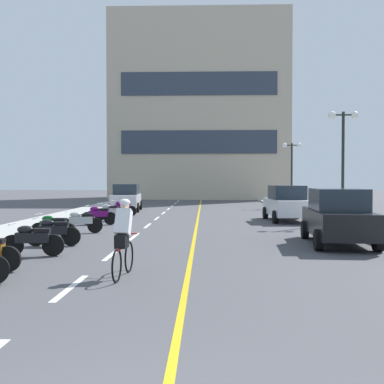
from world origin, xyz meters
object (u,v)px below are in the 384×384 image
(parked_car_near, at_px, (338,216))
(motorcycle_5, at_px, (53,226))
(street_lamp_mid, at_px, (343,141))
(motorcycle_7, at_px, (99,215))
(street_lamp_far, at_px, (292,159))
(motorcycle_3, at_px, (32,239))
(cyclist_rider, at_px, (123,236))
(parked_car_mid, at_px, (287,203))
(motorcycle_8, at_px, (109,212))
(motorcycle_9, at_px, (122,208))
(motorcycle_6, at_px, (80,221))
(parked_car_far, at_px, (126,197))
(motorcycle_4, at_px, (53,231))

(parked_car_near, bearing_deg, motorcycle_5, 174.82)
(street_lamp_mid, bearing_deg, motorcycle_7, -174.59)
(street_lamp_mid, xyz_separation_m, street_lamp_far, (-0.01, 12.94, -0.30))
(motorcycle_3, relative_size, cyclist_rider, 0.96)
(parked_car_mid, relative_size, motorcycle_8, 2.54)
(street_lamp_mid, height_order, motorcycle_9, street_lamp_mid)
(parked_car_near, distance_m, motorcycle_6, 9.65)
(motorcycle_5, bearing_deg, street_lamp_far, 58.28)
(motorcycle_7, bearing_deg, cyclist_rider, -74.22)
(motorcycle_7, bearing_deg, street_lamp_mid, 5.41)
(parked_car_far, bearing_deg, cyclist_rider, -80.36)
(parked_car_far, bearing_deg, motorcycle_4, -88.30)
(motorcycle_4, height_order, motorcycle_5, same)
(street_lamp_mid, xyz_separation_m, motorcycle_5, (-12.04, -6.53, -3.52))
(motorcycle_8, relative_size, cyclist_rider, 0.95)
(parked_car_mid, height_order, motorcycle_3, parked_car_mid)
(parked_car_mid, xyz_separation_m, motorcycle_4, (-9.02, -9.08, -0.44))
(motorcycle_5, height_order, motorcycle_6, same)
(street_lamp_far, relative_size, motorcycle_4, 2.84)
(motorcycle_3, distance_m, motorcycle_6, 5.37)
(parked_car_far, bearing_deg, street_lamp_far, 21.05)
(parked_car_mid, distance_m, motorcycle_3, 14.20)
(motorcycle_9, distance_m, cyclist_rider, 16.83)
(street_lamp_mid, distance_m, parked_car_mid, 4.12)
(street_lamp_far, bearing_deg, motorcycle_5, -121.72)
(street_lamp_far, bearing_deg, street_lamp_mid, -89.96)
(parked_car_mid, relative_size, motorcycle_5, 2.51)
(street_lamp_far, relative_size, motorcycle_9, 2.85)
(motorcycle_9, bearing_deg, motorcycle_8, -91.15)
(parked_car_near, bearing_deg, street_lamp_mid, 72.17)
(parked_car_mid, bearing_deg, motorcycle_5, -141.45)
(street_lamp_far, distance_m, parked_car_mid, 12.45)
(parked_car_mid, relative_size, motorcycle_4, 2.50)
(motorcycle_4, xyz_separation_m, motorcycle_8, (-0.06, 8.84, 0.00))
(motorcycle_3, distance_m, motorcycle_9, 14.00)
(motorcycle_7, distance_m, motorcycle_9, 5.15)
(motorcycle_4, relative_size, motorcycle_7, 1.00)
(parked_car_far, distance_m, motorcycle_7, 9.44)
(motorcycle_4, distance_m, cyclist_rider, 5.45)
(parked_car_mid, bearing_deg, motorcycle_3, -129.04)
(street_lamp_mid, height_order, motorcycle_6, street_lamp_mid)
(motorcycle_3, relative_size, motorcycle_6, 1.03)
(motorcycle_8, bearing_deg, cyclist_rider, -76.87)
(motorcycle_3, xyz_separation_m, motorcycle_6, (-0.15, 5.37, 0.00))
(motorcycle_7, bearing_deg, parked_car_near, -34.01)
(motorcycle_6, height_order, cyclist_rider, cyclist_rider)
(parked_car_far, xyz_separation_m, motorcycle_8, (0.43, -7.50, -0.44))
(street_lamp_far, xyz_separation_m, motorcycle_3, (-11.45, -22.90, -3.21))
(motorcycle_3, bearing_deg, motorcycle_7, 91.61)
(street_lamp_mid, distance_m, motorcycle_8, 12.14)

